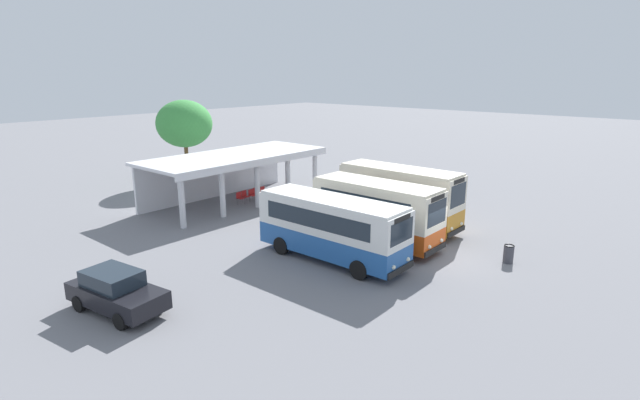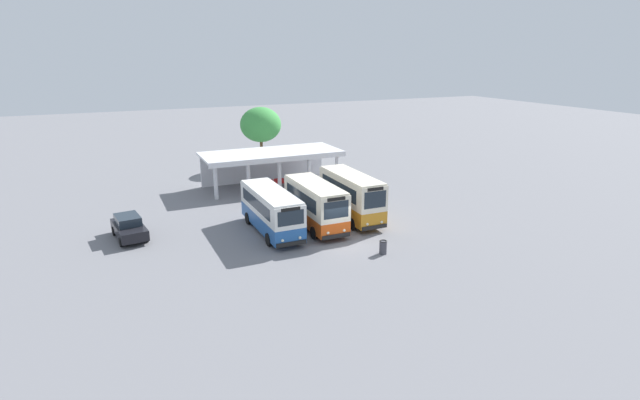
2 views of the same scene
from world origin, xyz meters
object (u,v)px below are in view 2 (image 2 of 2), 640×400
object	(u,v)px
city_bus_middle_cream	(351,195)
waiting_chair_fourth_seat	(287,181)
waiting_chair_end_by_column	(271,183)
waiting_chair_middle_seat	(282,182)
city_bus_nearest_orange	(271,209)
parked_car_flank	(129,227)
waiting_chair_fifth_seat	(293,181)
litter_bin_apron	(383,247)
waiting_chair_second_from_end	(276,182)
city_bus_second_in_row	(315,203)

from	to	relation	value
city_bus_middle_cream	waiting_chair_fourth_seat	xyz separation A→B (m)	(-1.07, 11.17, -1.43)
city_bus_middle_cream	waiting_chair_end_by_column	bearing A→B (deg)	103.89
waiting_chair_end_by_column	waiting_chair_middle_seat	bearing A→B (deg)	-0.25
waiting_chair_end_by_column	waiting_chair_fourth_seat	size ratio (longest dim) A/B	1.00
city_bus_nearest_orange	parked_car_flank	world-z (taller)	city_bus_nearest_orange
city_bus_nearest_orange	waiting_chair_middle_seat	bearing A→B (deg)	66.35
waiting_chair_fifth_seat	city_bus_nearest_orange	bearing A→B (deg)	-118.21
waiting_chair_end_by_column	waiting_chair_fourth_seat	xyz separation A→B (m)	(1.66, 0.12, 0.00)
city_bus_nearest_orange	litter_bin_apron	world-z (taller)	city_bus_nearest_orange
waiting_chair_second_from_end	waiting_chair_fifth_seat	world-z (taller)	same
parked_car_flank	waiting_chair_second_from_end	bearing A→B (deg)	31.46
waiting_chair_end_by_column	litter_bin_apron	xyz separation A→B (m)	(1.38, -18.02, -0.07)
litter_bin_apron	city_bus_middle_cream	bearing A→B (deg)	79.00
waiting_chair_fifth_seat	litter_bin_apron	world-z (taller)	litter_bin_apron
waiting_chair_middle_seat	waiting_chair_second_from_end	bearing A→B (deg)	170.31
city_bus_second_in_row	parked_car_flank	size ratio (longest dim) A/B	1.66
waiting_chair_middle_seat	waiting_chair_end_by_column	bearing A→B (deg)	179.75
city_bus_second_in_row	city_bus_middle_cream	xyz separation A→B (m)	(3.29, 0.62, 0.10)
waiting_chair_second_from_end	waiting_chair_fifth_seat	bearing A→B (deg)	-3.52
waiting_chair_middle_seat	city_bus_middle_cream	bearing A→B (deg)	-81.64
city_bus_nearest_orange	waiting_chair_fifth_seat	size ratio (longest dim) A/B	9.15
litter_bin_apron	city_bus_nearest_orange	bearing A→B (deg)	127.80
waiting_chair_middle_seat	waiting_chair_fourth_seat	bearing A→B (deg)	13.01
waiting_chair_second_from_end	waiting_chair_middle_seat	bearing A→B (deg)	-9.69
city_bus_second_in_row	waiting_chair_fifth_seat	bearing A→B (deg)	76.63
parked_car_flank	city_bus_nearest_orange	bearing A→B (deg)	-17.36
city_bus_second_in_row	parked_car_flank	world-z (taller)	city_bus_second_in_row
city_bus_middle_cream	waiting_chair_end_by_column	xyz separation A→B (m)	(-2.73, 11.05, -1.43)
waiting_chair_end_by_column	city_bus_second_in_row	bearing A→B (deg)	-92.72
litter_bin_apron	waiting_chair_end_by_column	bearing A→B (deg)	94.36
waiting_chair_second_from_end	waiting_chair_fourth_seat	xyz separation A→B (m)	(1.11, 0.03, 0.00)
waiting_chair_fourth_seat	litter_bin_apron	size ratio (longest dim) A/B	0.96
waiting_chair_fifth_seat	city_bus_middle_cream	bearing A→B (deg)	-87.32
waiting_chair_middle_seat	litter_bin_apron	world-z (taller)	litter_bin_apron
litter_bin_apron	parked_car_flank	bearing A→B (deg)	146.55
waiting_chair_middle_seat	waiting_chair_fourth_seat	size ratio (longest dim) A/B	1.00
city_bus_middle_cream	waiting_chair_fifth_seat	size ratio (longest dim) A/B	8.65
parked_car_flank	waiting_chair_end_by_column	xyz separation A→B (m)	(13.25, 8.36, -0.30)
waiting_chair_second_from_end	waiting_chair_middle_seat	size ratio (longest dim) A/B	1.00
city_bus_middle_cream	waiting_chair_second_from_end	world-z (taller)	city_bus_middle_cream
parked_car_flank	waiting_chair_second_from_end	xyz separation A→B (m)	(13.81, 8.45, -0.30)
waiting_chair_middle_seat	waiting_chair_fourth_seat	world-z (taller)	same
parked_car_flank	waiting_chair_fourth_seat	distance (m)	17.16
city_bus_middle_cream	parked_car_flank	xyz separation A→B (m)	(-15.98, 2.69, -1.13)
waiting_chair_second_from_end	waiting_chair_fourth_seat	bearing A→B (deg)	1.72
parked_car_flank	waiting_chair_second_from_end	distance (m)	16.19
parked_car_flank	city_bus_second_in_row	bearing A→B (deg)	-14.59
litter_bin_apron	waiting_chair_fourth_seat	bearing A→B (deg)	89.10
waiting_chair_end_by_column	waiting_chair_second_from_end	xyz separation A→B (m)	(0.55, 0.09, 0.00)
city_bus_nearest_orange	city_bus_middle_cream	world-z (taller)	city_bus_middle_cream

